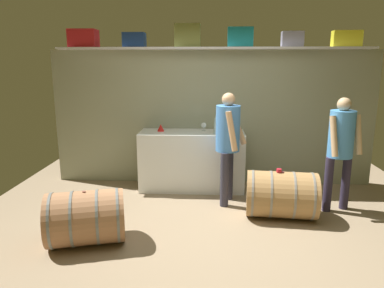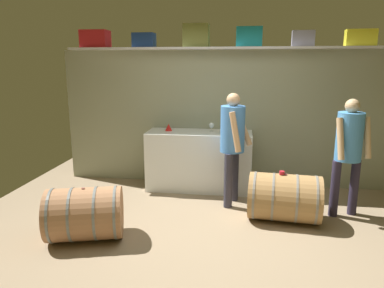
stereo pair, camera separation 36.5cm
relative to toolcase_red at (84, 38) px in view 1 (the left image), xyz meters
name	(u,v)px [view 1 (the left image)]	position (x,y,z in m)	size (l,w,h in m)	color
ground_plane	(212,221)	(2.00, -1.40, -2.34)	(6.37, 7.33, 0.02)	#8D785D
back_wall_panel	(212,118)	(2.00, 0.15, -1.25)	(5.17, 0.10, 2.16)	gray
high_shelf_board	(213,48)	(2.00, 0.00, -0.15)	(4.76, 0.40, 0.03)	silver
toolcase_red	(84,38)	(0.00, 0.00, 0.00)	(0.42, 0.30, 0.27)	red
toolcase_navy	(134,40)	(0.79, 0.00, -0.03)	(0.33, 0.24, 0.22)	navy
toolcase_olive	(188,36)	(1.61, 0.00, 0.04)	(0.38, 0.29, 0.34)	olive
toolcase_teal	(240,37)	(2.40, 0.00, 0.01)	(0.38, 0.19, 0.29)	#157C87
toolcase_grey	(292,39)	(3.18, 0.00, -0.02)	(0.32, 0.22, 0.23)	gray
toolcase_yellow	(347,39)	(3.98, 0.00, -0.02)	(0.41, 0.20, 0.24)	yellow
work_cabinet	(192,160)	(1.68, -0.21, -1.87)	(1.62, 0.59, 0.92)	white
wine_bottle_clear	(216,125)	(2.06, -0.35, -1.28)	(0.07, 0.07, 0.30)	#ACC5C1
wine_glass	(204,125)	(1.86, -0.12, -1.32)	(0.09, 0.09, 0.14)	white
red_funnel	(161,128)	(1.19, -0.17, -1.35)	(0.11, 0.11, 0.11)	red
wine_barrel_near	(281,195)	(2.89, -1.25, -2.02)	(0.93, 0.68, 0.61)	#A47948
wine_barrel_far	(86,218)	(0.61, -2.07, -2.02)	(0.95, 0.79, 0.61)	#A3704B
tasting_cup	(279,170)	(2.84, -1.25, -1.70)	(0.07, 0.07, 0.04)	red
winemaker_pouring	(341,143)	(3.68, -0.98, -1.39)	(0.48, 0.41, 1.53)	#2D263B
visitor_tasting	(228,137)	(2.21, -0.78, -1.36)	(0.45, 0.50, 1.57)	#302F3E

